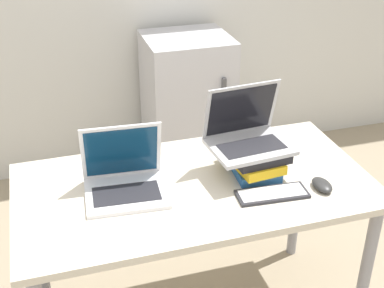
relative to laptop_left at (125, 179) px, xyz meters
The scene contains 7 objects.
desk 0.31m from the laptop_left, ahead, with size 1.41×0.73×0.75m.
laptop_left is the anchor object (origin of this frame).
book_stack 0.53m from the laptop_left, ahead, with size 0.24×0.28×0.11m.
laptop_on_books 0.52m from the laptop_left, ahead, with size 0.33×0.27×0.25m.
wireless_keyboard 0.57m from the laptop_left, 20.19° to the right, with size 0.28×0.12×0.01m.
mouse 0.77m from the laptop_left, 15.81° to the right, with size 0.07×0.11×0.03m.
mini_fridge 1.40m from the laptop_left, 63.44° to the left, with size 0.51×0.48×0.94m.
Camera 1 is at (-0.53, -1.33, 1.90)m, focal length 50.00 mm.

